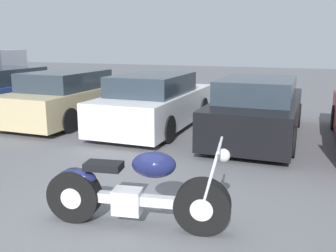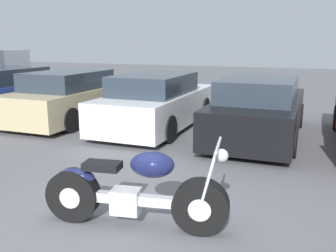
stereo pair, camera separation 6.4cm
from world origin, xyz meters
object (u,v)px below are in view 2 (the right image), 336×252
Objects in this scene: motorcycle at (133,192)px; parked_car_champagne at (73,97)px; parked_car_black at (259,110)px; parked_car_white at (157,103)px; parked_car_blue at (11,91)px.

parked_car_champagne is (-4.41, 5.04, 0.21)m from motorcycle.
parked_car_champagne is at bearing 178.69° from parked_car_black.
parked_car_white is at bearing -0.17° from parked_car_champagne.
parked_car_white is 2.58m from parked_car_black.
parked_car_white is at bearing 109.99° from motorcycle.
parked_car_blue is 5.18m from parked_car_white.
parked_car_black is (7.75, -0.48, 0.00)m from parked_car_blue.
motorcycle is 5.36m from parked_car_white.
motorcycle is 6.70m from parked_car_champagne.
parked_car_white is (2.58, -0.01, 0.00)m from parked_car_champagne.
parked_car_blue is 7.76m from parked_car_black.
parked_car_champagne is (2.58, -0.36, 0.00)m from parked_car_blue.
parked_car_champagne is at bearing -7.90° from parked_car_blue.
parked_car_white is (-1.83, 5.03, 0.21)m from motorcycle.
motorcycle is at bearing -70.01° from parked_car_white.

